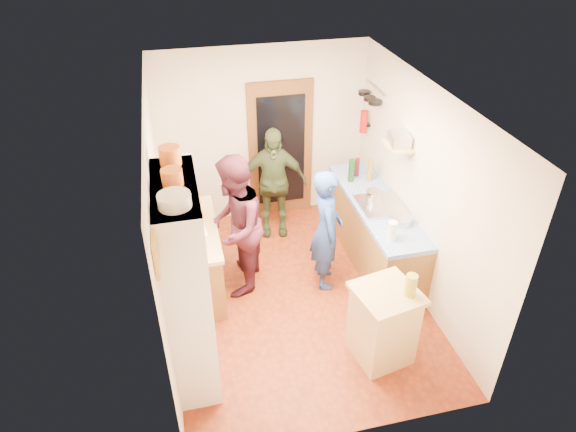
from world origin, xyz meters
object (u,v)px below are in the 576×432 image
object	(u,v)px
hutch_body	(187,284)
person_hob	(329,231)
person_back	(274,183)
island_base	(383,326)
right_counter_base	(374,233)
person_left	(238,225)

from	to	relation	value
hutch_body	person_hob	distance (m)	2.01
person_back	island_base	bearing A→B (deg)	-66.16
right_counter_base	person_left	size ratio (longest dim) A/B	1.20
hutch_body	person_left	xyz separation A→B (m)	(0.67, 1.18, -0.19)
hutch_body	right_counter_base	size ratio (longest dim) A/B	1.00
hutch_body	person_back	world-z (taller)	hutch_body
right_counter_base	person_left	xyz separation A→B (m)	(-1.83, -0.12, 0.49)
island_base	person_hob	distance (m)	1.38
person_hob	hutch_body	bearing A→B (deg)	127.08
right_counter_base	person_back	world-z (taller)	person_back
person_back	person_left	bearing A→B (deg)	-111.33
right_counter_base	person_hob	world-z (taller)	person_hob
right_counter_base	person_back	distance (m)	1.56
island_base	person_hob	xyz separation A→B (m)	(-0.21, 1.31, 0.38)
person_hob	person_back	size ratio (longest dim) A/B	0.98
person_left	person_back	world-z (taller)	person_left
person_left	person_back	distance (m)	1.26
person_hob	person_left	size ratio (longest dim) A/B	0.88
right_counter_base	person_left	distance (m)	1.90
hutch_body	person_left	size ratio (longest dim) A/B	1.20
island_base	person_back	bearing A→B (deg)	103.53
island_base	person_left	xyz separation A→B (m)	(-1.29, 1.53, 0.48)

